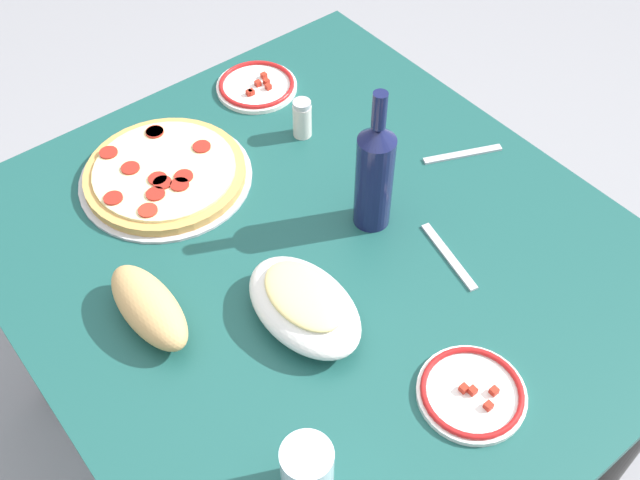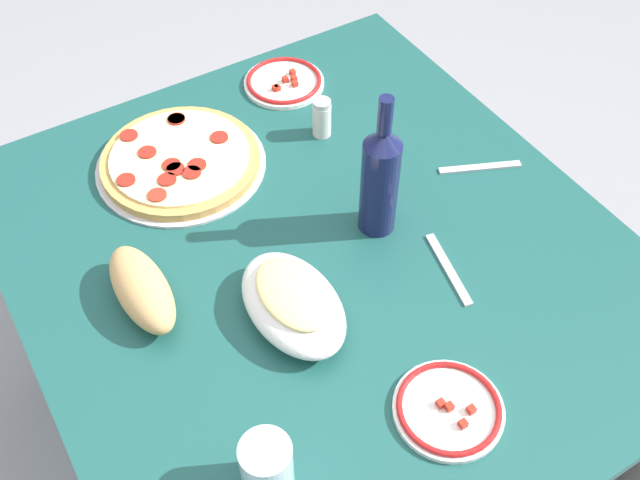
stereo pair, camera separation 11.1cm
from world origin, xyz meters
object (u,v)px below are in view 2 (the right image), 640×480
at_px(spice_shaker, 322,118).
at_px(side_plate_near, 284,82).
at_px(water_glass, 267,468).
at_px(side_plate_far, 449,409).
at_px(baked_pasta_dish, 293,302).
at_px(pepperoni_pizza, 180,161).
at_px(wine_bottle, 379,178).
at_px(bread_loaf, 142,289).
at_px(dining_table, 320,287).

bearing_deg(spice_shaker, side_plate_near, -4.20).
height_order(water_glass, side_plate_far, water_glass).
bearing_deg(baked_pasta_dish, pepperoni_pizza, 1.26).
bearing_deg(water_glass, side_plate_near, -30.95).
xyz_separation_m(water_glass, spice_shaker, (0.62, -0.47, -0.01)).
bearing_deg(side_plate_near, spice_shaker, 175.80).
bearing_deg(water_glass, side_plate_far, -98.44).
bearing_deg(wine_bottle, baked_pasta_dish, 113.47).
bearing_deg(bread_loaf, side_plate_near, -51.43).
height_order(pepperoni_pizza, side_plate_near, pepperoni_pizza).
bearing_deg(spice_shaker, baked_pasta_dish, 142.62).
xyz_separation_m(dining_table, side_plate_near, (0.46, -0.19, 0.12)).
bearing_deg(water_glass, dining_table, -40.92).
relative_size(pepperoni_pizza, side_plate_far, 1.97).
distance_m(dining_table, water_glass, 0.48).
bearing_deg(bread_loaf, dining_table, -100.17).
relative_size(dining_table, water_glass, 10.55).
bearing_deg(bread_loaf, baked_pasta_dish, -127.65).
distance_m(pepperoni_pizza, water_glass, 0.70).
distance_m(dining_table, pepperoni_pizza, 0.38).
height_order(side_plate_near, spice_shaker, spice_shaker).
relative_size(baked_pasta_dish, water_glass, 2.13).
height_order(bread_loaf, spice_shaker, spice_shaker).
xyz_separation_m(wine_bottle, spice_shaker, (0.27, -0.05, -0.08)).
xyz_separation_m(pepperoni_pizza, wine_bottle, (-0.34, -0.25, 0.11)).
bearing_deg(wine_bottle, pepperoni_pizza, 36.63).
xyz_separation_m(side_plate_near, spice_shaker, (-0.19, 0.01, 0.03)).
bearing_deg(water_glass, wine_bottle, -50.74).
xyz_separation_m(dining_table, side_plate_far, (-0.38, -0.00, 0.12)).
bearing_deg(dining_table, pepperoni_pizza, 20.18).
xyz_separation_m(pepperoni_pizza, spice_shaker, (-0.06, -0.30, 0.03)).
xyz_separation_m(dining_table, baked_pasta_dish, (-0.10, 0.12, 0.15)).
distance_m(wine_bottle, water_glass, 0.55).
relative_size(water_glass, side_plate_near, 0.62).
distance_m(water_glass, side_plate_far, 0.30).
bearing_deg(water_glass, bread_loaf, 3.78).
height_order(dining_table, pepperoni_pizza, pepperoni_pizza).
distance_m(baked_pasta_dish, wine_bottle, 0.27).
height_order(water_glass, spice_shaker, water_glass).
relative_size(wine_bottle, side_plate_far, 1.72).
relative_size(pepperoni_pizza, water_glass, 3.07).
xyz_separation_m(water_glass, side_plate_near, (0.80, -0.48, -0.05)).
height_order(dining_table, baked_pasta_dish, baked_pasta_dish).
relative_size(wine_bottle, side_plate_near, 1.65).
xyz_separation_m(side_plate_far, bread_loaf, (0.44, 0.32, 0.03)).
relative_size(side_plate_near, spice_shaker, 2.10).
bearing_deg(side_plate_near, water_glass, 149.05).
relative_size(dining_table, wine_bottle, 3.94).
bearing_deg(side_plate_near, dining_table, 158.04).
bearing_deg(bread_loaf, wine_bottle, -96.94).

